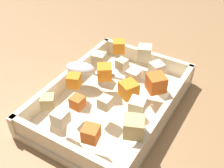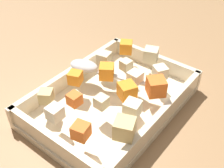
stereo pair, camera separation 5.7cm
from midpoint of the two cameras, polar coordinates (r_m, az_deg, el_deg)
The scene contains 20 objects.
ground_plane at distance 0.61m, azimuth -2.78°, elevation -4.87°, with size 4.00×4.00×0.00m, color #936D47.
baking_dish at distance 0.60m, azimuth -2.72°, elevation -3.57°, with size 0.34×0.24×0.05m.
carrot_chunk_mid_left at distance 0.58m, azimuth -10.40°, elevation 0.60°, with size 0.03×0.03×0.03m, color orange.
carrot_chunk_near_right at distance 0.59m, azimuth -4.26°, elevation 2.31°, with size 0.03×0.03×0.03m, color orange.
carrot_chunk_far_right at distance 0.47m, azimuth -7.76°, elevation -9.97°, with size 0.03×0.03×0.03m, color orange.
carrot_chunk_under_handle at distance 0.53m, azimuth -9.98°, elevation -3.75°, with size 0.02×0.02×0.02m, color orange.
carrot_chunk_front_center at distance 0.68m, azimuth -1.06°, elevation 7.48°, with size 0.03×0.03×0.03m, color orange.
carrot_chunk_center at distance 0.55m, azimuth 0.55°, elevation -1.03°, with size 0.03×0.03×0.03m, color orange.
carrot_chunk_rim_edge at distance 0.56m, azimuth 5.98°, elevation 0.10°, with size 0.03×0.03×0.03m, color orange.
potato_chunk_far_left at distance 0.62m, azimuth -0.60°, elevation 3.94°, with size 0.02×0.02×0.02m, color beige.
potato_chunk_corner_nw at distance 0.55m, azimuth -15.66°, elevation -3.56°, with size 0.02×0.02×0.02m, color tan.
potato_chunk_heap_top at distance 0.66m, azimuth 4.09°, elevation 6.29°, with size 0.03×0.03×0.03m, color beige.
potato_chunk_heap_side at distance 0.51m, azimuth 1.95°, elevation -4.59°, with size 0.03×0.03×0.03m, color beige.
potato_chunk_corner_sw at distance 0.61m, azimuth 6.32°, elevation 2.97°, with size 0.03×0.03×0.03m, color beige.
potato_chunk_mid_right at distance 0.64m, azimuth -5.15°, elevation 4.93°, with size 0.03×0.03×0.03m, color beige.
potato_chunk_corner_se at distance 0.47m, azimuth 0.97°, elevation -8.70°, with size 0.03×0.03×0.03m, color tan.
potato_chunk_back_center at distance 0.53m, azimuth -4.47°, elevation -3.86°, with size 0.02×0.02×0.02m, color beige.
parsnip_chunk_near_left at distance 0.51m, azimuth -13.49°, elevation -6.70°, with size 0.03×0.03×0.03m, color silver.
parsnip_chunk_near_spoon at distance 0.59m, azimuth 1.59°, elevation 1.56°, with size 0.03×0.03×0.03m, color silver.
serving_spoon at distance 0.62m, azimuth -7.86°, elevation 2.85°, with size 0.08×0.21×0.02m.
Camera 1 is at (0.38, 0.23, 0.42)m, focal length 45.66 mm.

